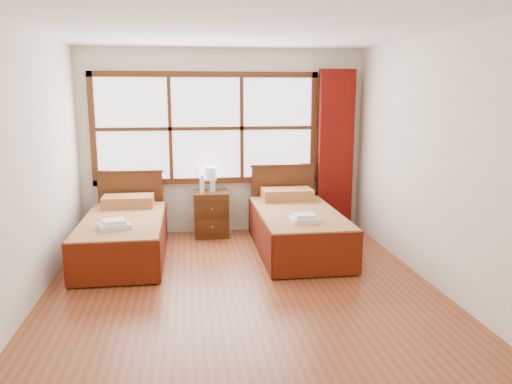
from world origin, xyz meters
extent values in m
plane|color=brown|center=(0.00, 0.00, 0.00)|extent=(4.50, 4.50, 0.00)
plane|color=white|center=(0.00, 0.00, 2.60)|extent=(4.50, 4.50, 0.00)
plane|color=silver|center=(0.00, 2.25, 1.30)|extent=(4.00, 0.00, 4.00)
plane|color=silver|center=(-2.00, 0.00, 1.30)|extent=(0.00, 4.50, 4.50)
plane|color=silver|center=(2.00, 0.00, 1.30)|extent=(0.00, 4.50, 4.50)
cube|color=white|center=(-0.25, 2.22, 1.50)|extent=(3.00, 0.02, 1.40)
cube|color=#4A2510|center=(-0.25, 2.20, 0.76)|extent=(3.16, 0.06, 0.08)
cube|color=#4A2510|center=(-0.25, 2.20, 2.24)|extent=(3.16, 0.06, 0.08)
cube|color=#4A2510|center=(-1.79, 2.20, 1.50)|extent=(0.08, 0.06, 1.56)
cube|color=#4A2510|center=(1.29, 2.20, 1.50)|extent=(0.08, 0.06, 1.56)
cube|color=#4A2510|center=(-0.75, 2.20, 1.50)|extent=(0.05, 0.05, 1.40)
cube|color=#4A2510|center=(0.25, 2.20, 1.50)|extent=(0.05, 0.05, 1.40)
cube|color=#4A2510|center=(-0.25, 2.20, 1.50)|extent=(3.00, 0.05, 0.05)
cube|color=#650E0A|center=(1.60, 2.11, 1.17)|extent=(0.50, 0.16, 2.30)
cube|color=#41210D|center=(-1.32, 1.13, 0.14)|extent=(0.84, 1.68, 0.27)
cube|color=maroon|center=(-1.32, 1.13, 0.39)|extent=(0.94, 1.86, 0.23)
cube|color=#5C1A09|center=(-1.79, 1.13, 0.25)|extent=(0.03, 1.86, 0.47)
cube|color=#5C1A09|center=(-0.85, 1.13, 0.25)|extent=(0.03, 1.86, 0.47)
cube|color=#5C1A09|center=(-1.32, 0.20, 0.25)|extent=(0.94, 0.03, 0.47)
cube|color=maroon|center=(-1.32, 1.81, 0.58)|extent=(0.66, 0.38, 0.15)
cube|color=#4A2510|center=(-1.32, 2.14, 0.46)|extent=(0.88, 0.06, 0.91)
cube|color=#41210D|center=(-1.32, 2.14, 0.92)|extent=(0.91, 0.08, 0.04)
cube|color=#41210D|center=(0.84, 1.13, 0.14)|extent=(0.88, 1.76, 0.29)
cube|color=maroon|center=(0.84, 1.13, 0.41)|extent=(0.98, 1.95, 0.24)
cube|color=#5C1A09|center=(0.35, 1.13, 0.26)|extent=(0.03, 1.95, 0.49)
cube|color=#5C1A09|center=(1.33, 1.13, 0.26)|extent=(0.03, 1.95, 0.49)
cube|color=#5C1A09|center=(0.84, 0.16, 0.26)|extent=(0.98, 0.03, 0.49)
cube|color=maroon|center=(0.84, 1.84, 0.60)|extent=(0.69, 0.40, 0.15)
cube|color=#4A2510|center=(0.84, 2.14, 0.48)|extent=(0.92, 0.06, 0.96)
cube|color=#41210D|center=(0.84, 2.14, 0.96)|extent=(0.96, 0.08, 0.04)
cube|color=#4A2510|center=(-0.21, 2.00, 0.32)|extent=(0.48, 0.42, 0.63)
cube|color=#41210D|center=(-0.21, 1.78, 0.19)|extent=(0.42, 0.02, 0.19)
cube|color=#41210D|center=(-0.21, 1.78, 0.44)|extent=(0.42, 0.02, 0.19)
sphere|color=#A07236|center=(-0.21, 1.76, 0.19)|extent=(0.03, 0.03, 0.03)
sphere|color=#A07236|center=(-0.21, 1.76, 0.44)|extent=(0.03, 0.03, 0.03)
cube|color=white|center=(-1.36, 0.72, 0.53)|extent=(0.40, 0.38, 0.05)
cube|color=white|center=(-1.36, 0.72, 0.58)|extent=(0.30, 0.28, 0.05)
cube|color=white|center=(0.80, 0.62, 0.55)|extent=(0.31, 0.27, 0.05)
cube|color=white|center=(0.80, 0.62, 0.59)|extent=(0.23, 0.20, 0.04)
cylinder|color=gold|center=(-0.21, 2.03, 0.64)|extent=(0.11, 0.11, 0.02)
cylinder|color=gold|center=(-0.21, 2.03, 0.73)|extent=(0.02, 0.02, 0.15)
cylinder|color=white|center=(-0.21, 2.03, 0.89)|extent=(0.17, 0.17, 0.17)
cylinder|color=silver|center=(-0.33, 1.91, 0.74)|extent=(0.07, 0.07, 0.22)
cylinder|color=blue|center=(-0.33, 1.91, 0.87)|extent=(0.03, 0.03, 0.03)
cylinder|color=silver|center=(-0.19, 1.99, 0.76)|extent=(0.07, 0.07, 0.24)
cylinder|color=blue|center=(-0.19, 1.99, 0.89)|extent=(0.04, 0.04, 0.03)
camera|label=1|loc=(-0.52, -4.85, 1.98)|focal=35.00mm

